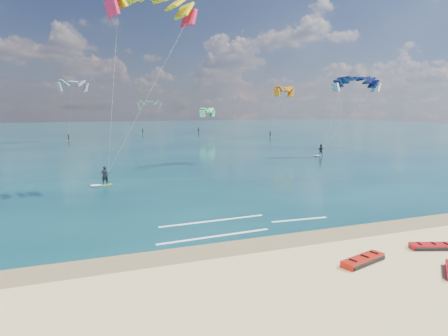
# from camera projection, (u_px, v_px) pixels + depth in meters

# --- Properties ---
(ground) EXTENTS (320.00, 320.00, 0.00)m
(ground) POSITION_uv_depth(u_px,v_px,m) (145.00, 161.00, 56.41)
(ground) COLOR tan
(ground) RESTS_ON ground
(wet_sand_strip) EXTENTS (320.00, 2.40, 0.01)m
(wet_sand_strip) POSITION_uv_depth(u_px,v_px,m) (260.00, 244.00, 22.25)
(wet_sand_strip) COLOR brown
(wet_sand_strip) RESTS_ON ground
(sea) EXTENTS (320.00, 200.00, 0.04)m
(sea) POSITION_uv_depth(u_px,v_px,m) (106.00, 134.00, 115.48)
(sea) COLOR #0A2939
(sea) RESTS_ON ground
(packed_kite_left) EXTENTS (3.01, 1.78, 0.38)m
(packed_kite_left) POSITION_uv_depth(u_px,v_px,m) (363.00, 263.00, 19.46)
(packed_kite_left) COLOR #B81A09
(packed_kite_left) RESTS_ON ground
(packed_kite_mid) EXTENTS (2.56, 1.72, 0.36)m
(packed_kite_mid) POSITION_uv_depth(u_px,v_px,m) (431.00, 249.00, 21.41)
(packed_kite_mid) COLOR red
(packed_kite_mid) RESTS_ON ground
(kitesurfer_main) EXTENTS (10.71, 7.46, 18.31)m
(kitesurfer_main) POSITION_uv_depth(u_px,v_px,m) (128.00, 86.00, 35.82)
(kitesurfer_main) COLOR #E3F01C
(kitesurfer_main) RESTS_ON sea
(kitesurfer_far) EXTENTS (10.48, 4.62, 13.41)m
(kitesurfer_far) POSITION_uv_depth(u_px,v_px,m) (340.00, 109.00, 61.21)
(kitesurfer_far) COLOR gold
(kitesurfer_far) RESTS_ON sea
(shoreline_foam) EXTENTS (12.10, 3.66, 0.01)m
(shoreline_foam) POSITION_uv_depth(u_px,v_px,m) (234.00, 226.00, 25.44)
(shoreline_foam) COLOR white
(shoreline_foam) RESTS_ON ground
(distant_kites) EXTENTS (91.90, 32.33, 14.17)m
(distant_kites) POSITION_uv_depth(u_px,v_px,m) (71.00, 115.00, 90.43)
(distant_kites) COLOR #31885C
(distant_kites) RESTS_ON ground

